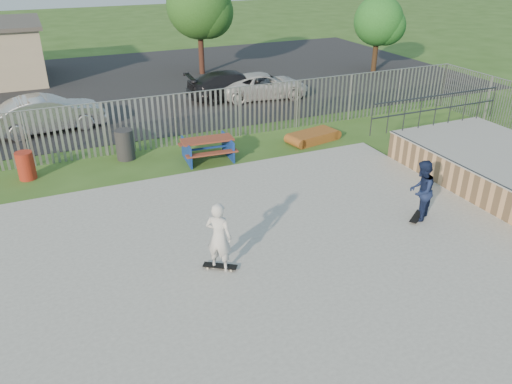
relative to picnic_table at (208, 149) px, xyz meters
name	(u,v)px	position (x,y,z in m)	size (l,w,h in m)	color
ground	(242,279)	(-1.63, -7.18, -0.39)	(120.00, 120.00, 0.00)	#33571D
concrete_slab	(242,277)	(-1.63, -7.18, -0.32)	(15.00, 12.00, 0.15)	gray
quarter_pipe	(510,173)	(7.86, -6.14, 0.16)	(5.50, 7.05, 2.19)	tan
fence	(215,162)	(-0.63, -2.60, 0.61)	(26.04, 16.02, 2.00)	gray
picnic_table	(208,149)	(0.00, 0.00, 0.00)	(1.93, 1.63, 0.78)	brown
funbox	(313,137)	(4.38, 0.09, -0.21)	(1.98, 1.27, 0.37)	brown
trash_bin_red	(26,166)	(-5.99, 0.80, 0.07)	(0.56, 0.56, 0.93)	maroon
trash_bin_grey	(125,145)	(-2.69, 1.22, 0.15)	(0.65, 0.65, 1.09)	#29292C
parking_lot	(109,87)	(-1.63, 11.82, -0.38)	(40.00, 18.00, 0.02)	black
car_silver	(48,114)	(-4.99, 5.49, 0.36)	(1.55, 4.43, 1.46)	silver
car_dark	(234,85)	(3.74, 6.94, 0.31)	(1.91, 4.69, 1.36)	black
car_white	(264,86)	(5.18, 6.45, 0.24)	(2.05, 4.45, 1.24)	silver
tree_mid	(199,6)	(3.99, 12.79, 3.45)	(3.70, 3.70, 5.71)	#45251B
tree_right	(378,21)	(13.71, 9.08, 2.57)	(2.86, 2.86, 4.41)	#3C2918
skateboard_a	(417,217)	(3.78, -6.73, -0.21)	(0.77, 0.62, 0.08)	black
skateboard_b	(220,267)	(-2.00, -6.76, -0.21)	(0.78, 0.61, 0.08)	black
skater_navy	(421,191)	(3.78, -6.73, 0.61)	(0.83, 0.65, 1.71)	#152044
skater_white	(219,237)	(-2.00, -6.76, 0.61)	(0.62, 0.41, 1.71)	silver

